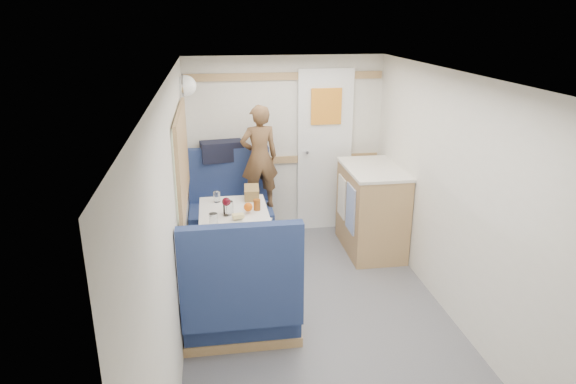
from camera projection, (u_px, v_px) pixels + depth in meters
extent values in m
plane|color=#515156|center=(327.00, 340.00, 4.01)|extent=(4.50, 4.50, 0.00)
plane|color=silver|center=(334.00, 81.00, 3.35)|extent=(4.50, 4.50, 0.00)
cube|color=silver|center=(285.00, 146.00, 5.78)|extent=(2.20, 0.02, 2.00)
cube|color=silver|center=(174.00, 231.00, 3.53)|extent=(0.02, 4.50, 2.00)
cube|color=silver|center=(474.00, 214.00, 3.84)|extent=(0.02, 4.50, 2.00)
cube|color=olive|center=(285.00, 160.00, 5.81)|extent=(2.15, 0.02, 0.08)
cube|color=olive|center=(285.00, 76.00, 5.51)|extent=(2.15, 0.02, 0.08)
cube|color=#B2BB9E|center=(181.00, 158.00, 4.38)|extent=(0.04, 1.30, 0.72)
cube|color=white|center=(325.00, 152.00, 5.84)|extent=(0.62, 0.04, 1.86)
cube|color=orange|center=(326.00, 106.00, 5.64)|extent=(0.34, 0.03, 0.40)
cylinder|color=silver|center=(306.00, 152.00, 5.76)|extent=(0.04, 0.10, 0.04)
cube|color=white|center=(234.00, 215.00, 4.62)|extent=(0.62, 0.92, 0.04)
cylinder|color=silver|center=(235.00, 250.00, 4.74)|extent=(0.08, 0.08, 0.66)
cylinder|color=silver|center=(236.00, 282.00, 4.85)|extent=(0.36, 0.36, 0.03)
cube|color=#181C4E|center=(232.00, 229.00, 5.53)|extent=(0.88, 0.50, 0.45)
cube|color=#181C4E|center=(229.00, 183.00, 5.65)|extent=(0.88, 0.10, 0.80)
cube|color=olive|center=(232.00, 244.00, 5.59)|extent=(0.90, 0.52, 0.08)
cube|color=#181C4E|center=(241.00, 308.00, 4.03)|extent=(0.88, 0.50, 0.45)
cube|color=#181C4E|center=(242.00, 277.00, 3.63)|extent=(0.88, 0.10, 0.80)
cube|color=olive|center=(242.00, 328.00, 4.09)|extent=(0.90, 0.52, 0.08)
cube|color=olive|center=(228.00, 162.00, 5.61)|extent=(0.90, 0.14, 0.04)
sphere|color=white|center=(186.00, 86.00, 5.02)|extent=(0.20, 0.20, 0.20)
cube|color=olive|center=(371.00, 210.00, 5.43)|extent=(0.54, 0.90, 0.90)
cube|color=silver|center=(374.00, 169.00, 5.28)|extent=(0.56, 0.92, 0.03)
cube|color=#5972B2|center=(351.00, 209.00, 5.19)|extent=(0.01, 0.30, 0.48)
cube|color=silver|center=(342.00, 197.00, 5.52)|extent=(0.01, 0.28, 0.44)
imported|color=brown|center=(259.00, 157.00, 5.35)|extent=(0.44, 0.33, 1.10)
cube|color=black|center=(222.00, 151.00, 5.56)|extent=(0.48, 0.28, 0.22)
cube|color=white|center=(254.00, 225.00, 4.34)|extent=(0.33, 0.37, 0.02)
sphere|color=orange|center=(248.00, 207.00, 4.59)|extent=(0.08, 0.08, 0.08)
cube|color=#D4CA7B|center=(238.00, 216.00, 4.45)|extent=(0.11, 0.08, 0.03)
cylinder|color=white|center=(227.00, 215.00, 4.56)|extent=(0.06, 0.06, 0.01)
cylinder|color=white|center=(227.00, 210.00, 4.54)|extent=(0.01, 0.01, 0.10)
sphere|color=#4A0713|center=(226.00, 202.00, 4.51)|extent=(0.08, 0.08, 0.08)
cylinder|color=white|center=(213.00, 220.00, 4.29)|extent=(0.07, 0.07, 0.12)
cylinder|color=white|center=(217.00, 197.00, 4.87)|extent=(0.06, 0.06, 0.10)
cylinder|color=silver|center=(229.00, 208.00, 4.56)|extent=(0.08, 0.08, 0.12)
cylinder|color=brown|center=(257.00, 205.00, 4.67)|extent=(0.06, 0.06, 0.10)
cylinder|color=black|center=(225.00, 208.00, 4.59)|extent=(0.04, 0.04, 0.10)
cube|color=brown|center=(252.00, 193.00, 4.98)|extent=(0.16, 0.27, 0.11)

